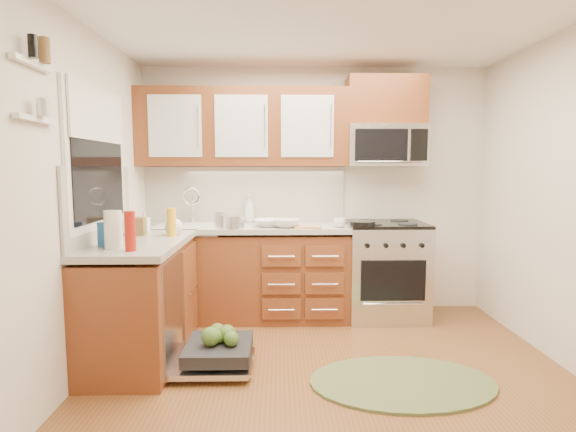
{
  "coord_description": "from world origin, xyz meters",
  "views": [
    {
      "loc": [
        -0.37,
        -2.92,
        1.48
      ],
      "look_at": [
        -0.29,
        0.85,
        1.08
      ],
      "focal_mm": 28.0,
      "sensor_mm": 36.0,
      "label": 1
    }
  ],
  "objects_px": {
    "dishwasher": "(214,355)",
    "cutting_board": "(308,227)",
    "sink": "(189,238)",
    "skillet": "(362,223)",
    "upper_cabinets": "(243,128)",
    "rug": "(402,382)",
    "range": "(385,270)",
    "microwave": "(385,146)",
    "stock_pot": "(233,222)",
    "cup": "(340,223)",
    "bowl_a": "(269,223)",
    "bowl_b": "(286,223)",
    "paper_towel_roll": "(113,230)"
  },
  "relations": [
    {
      "from": "dishwasher",
      "to": "cutting_board",
      "type": "xyz_separation_m",
      "value": [
        0.76,
        0.92,
        0.83
      ]
    },
    {
      "from": "sink",
      "to": "dishwasher",
      "type": "relative_size",
      "value": 0.89
    },
    {
      "from": "skillet",
      "to": "upper_cabinets",
      "type": "bearing_deg",
      "value": 160.65
    },
    {
      "from": "rug",
      "to": "dishwasher",
      "type": "bearing_deg",
      "value": 168.28
    },
    {
      "from": "upper_cabinets",
      "to": "skillet",
      "type": "bearing_deg",
      "value": -19.35
    },
    {
      "from": "range",
      "to": "dishwasher",
      "type": "height_order",
      "value": "range"
    },
    {
      "from": "dishwasher",
      "to": "microwave",
      "type": "bearing_deg",
      "value": 39.07
    },
    {
      "from": "rug",
      "to": "stock_pot",
      "type": "distance_m",
      "value": 2.0
    },
    {
      "from": "cutting_board",
      "to": "cup",
      "type": "bearing_deg",
      "value": 5.68
    },
    {
      "from": "rug",
      "to": "bowl_a",
      "type": "xyz_separation_m",
      "value": [
        -0.94,
        1.31,
        0.95
      ]
    },
    {
      "from": "upper_cabinets",
      "to": "bowl_b",
      "type": "xyz_separation_m",
      "value": [
        0.42,
        -0.31,
        -0.91
      ]
    },
    {
      "from": "microwave",
      "to": "cutting_board",
      "type": "bearing_deg",
      "value": -157.11
    },
    {
      "from": "bowl_b",
      "to": "cutting_board",
      "type": "bearing_deg",
      "value": -11.91
    },
    {
      "from": "dishwasher",
      "to": "bowl_b",
      "type": "height_order",
      "value": "bowl_b"
    },
    {
      "from": "range",
      "to": "stock_pot",
      "type": "xyz_separation_m",
      "value": [
        -1.47,
        -0.21,
        0.51
      ]
    },
    {
      "from": "upper_cabinets",
      "to": "sink",
      "type": "relative_size",
      "value": 3.31
    },
    {
      "from": "microwave",
      "to": "paper_towel_roll",
      "type": "xyz_separation_m",
      "value": [
        -2.2,
        -1.37,
        -0.64
      ]
    },
    {
      "from": "upper_cabinets",
      "to": "cutting_board",
      "type": "relative_size",
      "value": 8.24
    },
    {
      "from": "microwave",
      "to": "bowl_b",
      "type": "bearing_deg",
      "value": -163.7
    },
    {
      "from": "stock_pot",
      "to": "microwave",
      "type": "bearing_deg",
      "value": 12.61
    },
    {
      "from": "rug",
      "to": "skillet",
      "type": "xyz_separation_m",
      "value": [
        -0.08,
        1.16,
        0.96
      ]
    },
    {
      "from": "skillet",
      "to": "bowl_b",
      "type": "height_order",
      "value": "bowl_b"
    },
    {
      "from": "stock_pot",
      "to": "range",
      "type": "bearing_deg",
      "value": 8.11
    },
    {
      "from": "microwave",
      "to": "sink",
      "type": "distance_m",
      "value": 2.13
    },
    {
      "from": "range",
      "to": "stock_pot",
      "type": "height_order",
      "value": "stock_pot"
    },
    {
      "from": "range",
      "to": "rug",
      "type": "height_order",
      "value": "range"
    },
    {
      "from": "cup",
      "to": "dishwasher",
      "type": "bearing_deg",
      "value": -138.13
    },
    {
      "from": "skillet",
      "to": "cup",
      "type": "relative_size",
      "value": 2.03
    },
    {
      "from": "sink",
      "to": "skillet",
      "type": "bearing_deg",
      "value": -8.28
    },
    {
      "from": "dishwasher",
      "to": "rug",
      "type": "bearing_deg",
      "value": -11.72
    },
    {
      "from": "skillet",
      "to": "bowl_a",
      "type": "xyz_separation_m",
      "value": [
        -0.86,
        0.15,
        -0.01
      ]
    },
    {
      "from": "microwave",
      "to": "sink",
      "type": "bearing_deg",
      "value": -176.15
    },
    {
      "from": "cutting_board",
      "to": "paper_towel_roll",
      "type": "relative_size",
      "value": 0.94
    },
    {
      "from": "microwave",
      "to": "bowl_b",
      "type": "distance_m",
      "value": 1.26
    },
    {
      "from": "upper_cabinets",
      "to": "bowl_b",
      "type": "height_order",
      "value": "upper_cabinets"
    },
    {
      "from": "dishwasher",
      "to": "rug",
      "type": "height_order",
      "value": "dishwasher"
    },
    {
      "from": "microwave",
      "to": "paper_towel_roll",
      "type": "relative_size",
      "value": 2.88
    },
    {
      "from": "upper_cabinets",
      "to": "cup",
      "type": "bearing_deg",
      "value": -19.36
    },
    {
      "from": "cup",
      "to": "bowl_b",
      "type": "bearing_deg",
      "value": 178.58
    },
    {
      "from": "paper_towel_roll",
      "to": "upper_cabinets",
      "type": "bearing_deg",
      "value": 60.36
    },
    {
      "from": "sink",
      "to": "bowl_b",
      "type": "height_order",
      "value": "bowl_b"
    },
    {
      "from": "microwave",
      "to": "rug",
      "type": "xyz_separation_m",
      "value": [
        -0.2,
        -1.53,
        -1.69
      ]
    },
    {
      "from": "microwave",
      "to": "rug",
      "type": "distance_m",
      "value": 2.29
    },
    {
      "from": "sink",
      "to": "dishwasher",
      "type": "bearing_deg",
      "value": -70.8
    },
    {
      "from": "paper_towel_roll",
      "to": "bowl_b",
      "type": "bearing_deg",
      "value": 41.66
    },
    {
      "from": "cutting_board",
      "to": "skillet",
      "type": "bearing_deg",
      "value": -4.56
    },
    {
      "from": "range",
      "to": "microwave",
      "type": "xyz_separation_m",
      "value": [
        0.0,
        0.12,
        1.23
      ]
    },
    {
      "from": "stock_pot",
      "to": "bowl_a",
      "type": "height_order",
      "value": "stock_pot"
    },
    {
      "from": "skillet",
      "to": "cutting_board",
      "type": "xyz_separation_m",
      "value": [
        -0.5,
        0.04,
        -0.04
      ]
    },
    {
      "from": "stock_pot",
      "to": "paper_towel_roll",
      "type": "distance_m",
      "value": 1.27
    }
  ]
}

